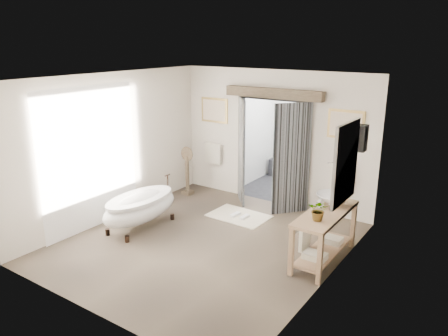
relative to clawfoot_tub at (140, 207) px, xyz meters
The scene contains 13 objects.
ground_plane 1.50m from the clawfoot_tub, ahead, with size 5.00×5.00×0.00m, color brown.
room_shell 2.01m from the clawfoot_tub, ahead, with size 4.52×5.02×2.91m.
shower_room 4.40m from the clawfoot_tub, 70.90° to the left, with size 2.22×2.01×2.51m.
back_wall_dressing 3.07m from the clawfoot_tub, 59.77° to the left, with size 3.82×0.72×2.52m.
clawfoot_tub is the anchor object (origin of this frame).
vanity 3.46m from the clawfoot_tub, 12.12° to the left, with size 0.57×1.60×0.85m.
pedestal_mirror 2.03m from the clawfoot_tub, 102.57° to the left, with size 0.34×0.22×1.14m.
rug 2.02m from the clawfoot_tub, 49.85° to the left, with size 1.20×0.80×0.01m, color beige.
slippers 2.02m from the clawfoot_tub, 48.10° to the left, with size 0.34×0.25×0.05m.
basin 3.58m from the clawfoot_tub, 18.28° to the left, with size 0.54×0.54×0.18m, color white.
plant 3.51m from the clawfoot_tub, ahead, with size 0.30×0.26×0.33m, color gray.
soap_bottle_a 3.41m from the clawfoot_tub, 15.19° to the left, with size 0.08×0.09×0.19m, color gray.
soap_bottle_b 3.70m from the clawfoot_tub, 21.10° to the left, with size 0.14×0.14×0.18m, color gray.
Camera 1 is at (4.28, -5.66, 3.50)m, focal length 35.00 mm.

